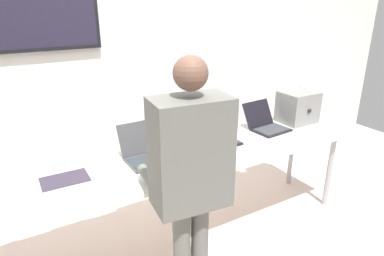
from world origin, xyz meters
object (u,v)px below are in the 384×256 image
Objects in this scene: laptop_station_2 at (148,151)px; laptop_station_3 at (214,136)px; laptop_station_1 at (62,170)px; person at (190,172)px; workbench at (175,164)px; laptop_station_4 at (266,123)px; equipment_box at (298,107)px.

laptop_station_3 is (0.62, 0.00, -0.00)m from laptop_station_2.
laptop_station_1 is 0.20× the size of person.
laptop_station_4 is (1.04, 0.13, 0.11)m from workbench.
laptop_station_4 is at bearing 0.31° from laptop_station_1.
workbench is 8.57× the size of laptop_station_4.
laptop_station_1 is (-2.26, -0.01, -0.09)m from equipment_box.
laptop_station_1 is 0.88× the size of laptop_station_4.
equipment_box is at bearing 5.06° from workbench.
laptop_station_3 reaches higher than laptop_station_4.
person reaches higher than laptop_station_4.
laptop_station_3 is at bearing 0.14° from laptop_station_2.
laptop_station_4 is (-0.41, 0.00, -0.10)m from equipment_box.
person is at bearing -155.89° from equipment_box.
laptop_station_2 is 0.75m from person.
equipment_box reaches higher than laptop_station_4.
laptop_station_2 is at bearing -179.86° from laptop_station_3.
laptop_station_2 reaches higher than laptop_station_4.
laptop_station_4 is (0.60, 0.02, -0.00)m from laptop_station_3.
laptop_station_3 is at bearing -178.87° from equipment_box.
equipment_box reaches higher than workbench.
laptop_station_1 is at bearing 179.50° from laptop_station_3.
workbench is 1.06m from laptop_station_4.
laptop_station_3 is 0.60m from laptop_station_4.
laptop_station_3 is at bearing -0.50° from laptop_station_1.
workbench is at bearing -166.15° from laptop_station_3.
equipment_box is 0.20× the size of person.
laptop_station_1 is at bearing 171.66° from workbench.
laptop_station_2 is 0.96× the size of laptop_station_4.
equipment_box is 2.27m from laptop_station_1.
laptop_station_3 is 1.00m from person.
equipment_box is at bearing 0.75° from laptop_station_2.
person reaches higher than laptop_station_1.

